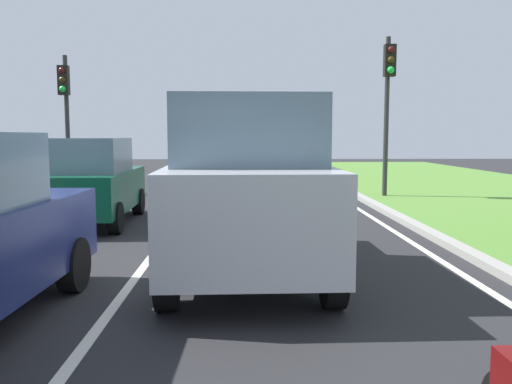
# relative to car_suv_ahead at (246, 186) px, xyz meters

# --- Properties ---
(ground_plane) EXTENTS (60.00, 60.00, 0.00)m
(ground_plane) POSITION_rel_car_suv_ahead_xyz_m (-0.74, 4.49, -1.17)
(ground_plane) COLOR #262628
(lane_line_center) EXTENTS (0.12, 32.00, 0.01)m
(lane_line_center) POSITION_rel_car_suv_ahead_xyz_m (-1.44, 4.49, -1.16)
(lane_line_center) COLOR silver
(lane_line_center) RESTS_ON ground
(lane_line_right_edge) EXTENTS (0.12, 32.00, 0.01)m
(lane_line_right_edge) POSITION_rel_car_suv_ahead_xyz_m (2.86, 4.49, -1.16)
(lane_line_right_edge) COLOR silver
(lane_line_right_edge) RESTS_ON ground
(curb_right) EXTENTS (0.24, 48.00, 0.12)m
(curb_right) POSITION_rel_car_suv_ahead_xyz_m (3.36, 4.49, -1.11)
(curb_right) COLOR #9E9B93
(curb_right) RESTS_ON ground
(car_suv_ahead) EXTENTS (2.04, 4.54, 2.28)m
(car_suv_ahead) POSITION_rel_car_suv_ahead_xyz_m (0.00, 0.00, 0.00)
(car_suv_ahead) COLOR #B7BABF
(car_suv_ahead) RESTS_ON ground
(car_hatchback_far) EXTENTS (1.80, 3.74, 1.78)m
(car_hatchback_far) POSITION_rel_car_suv_ahead_xyz_m (-3.20, 4.04, -0.28)
(car_hatchback_far) COLOR #0C472D
(car_hatchback_far) RESTS_ON ground
(traffic_light_near_right) EXTENTS (0.32, 0.50, 4.66)m
(traffic_light_near_right) POSITION_rel_car_suv_ahead_xyz_m (4.17, 8.43, 1.99)
(traffic_light_near_right) COLOR #2D2D2D
(traffic_light_near_right) RESTS_ON ground
(traffic_light_overhead_left) EXTENTS (0.32, 0.50, 4.32)m
(traffic_light_overhead_left) POSITION_rel_car_suv_ahead_xyz_m (-5.57, 9.94, 1.71)
(traffic_light_overhead_left) COLOR #2D2D2D
(traffic_light_overhead_left) RESTS_ON ground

